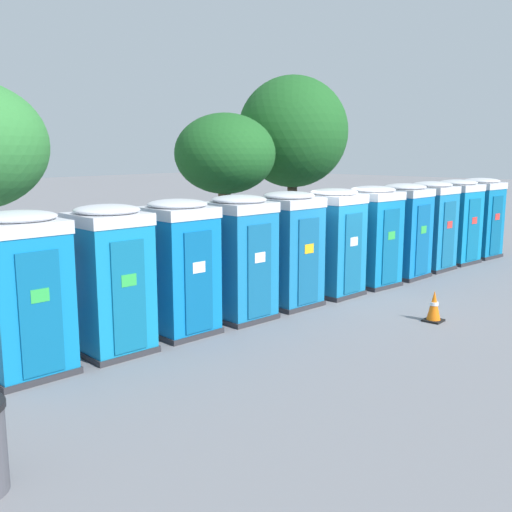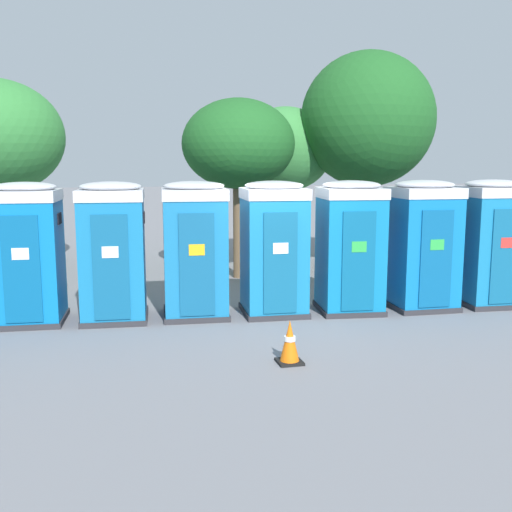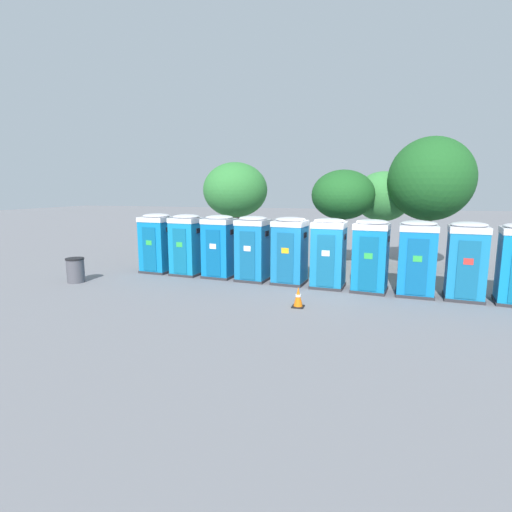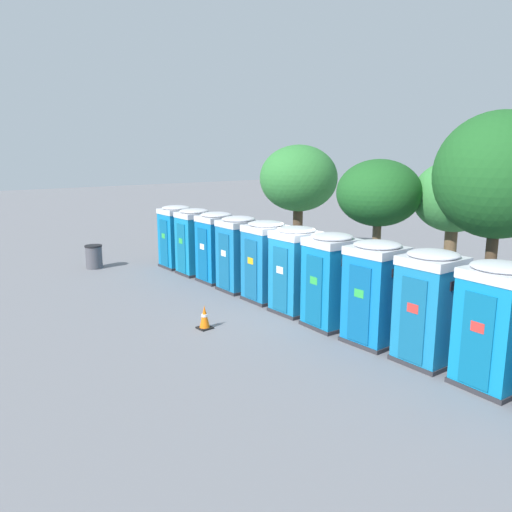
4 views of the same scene
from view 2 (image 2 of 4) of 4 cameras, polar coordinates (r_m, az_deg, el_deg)
ground_plane at (r=11.76m, az=1.52°, el=-5.26°), size 120.00×120.00×0.00m
portapotty_2 at (r=11.45m, az=-20.91°, el=0.31°), size 1.28×1.29×2.54m
portapotty_3 at (r=11.20m, az=-13.47°, el=0.47°), size 1.29×1.30×2.54m
portapotty_4 at (r=11.21m, az=-5.84°, el=0.68°), size 1.31×1.30×2.54m
portapotty_5 at (r=11.35m, az=1.71°, el=0.82°), size 1.26×1.28×2.54m
portapotty_6 at (r=11.68m, az=8.95°, el=0.95°), size 1.32×1.34×2.54m
portapotty_7 at (r=12.25m, az=15.55°, el=1.10°), size 1.28×1.26×2.54m
portapotty_8 at (r=12.98m, az=21.44°, el=1.24°), size 1.29×1.30×2.54m
street_tree_0 at (r=16.48m, az=10.57°, el=12.59°), size 3.53×3.53×5.76m
street_tree_2 at (r=16.94m, az=2.80°, el=9.95°), size 2.65×2.65×4.40m
street_tree_3 at (r=14.85m, az=-1.69°, el=10.54°), size 2.76×2.76×4.42m
traffic_cone at (r=8.74m, az=3.23°, el=-8.22°), size 0.36×0.36×0.64m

